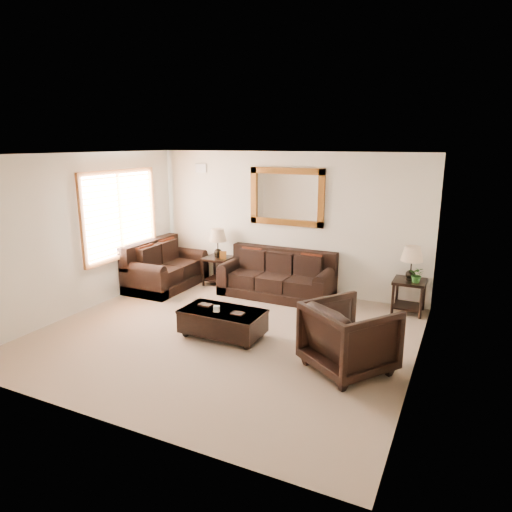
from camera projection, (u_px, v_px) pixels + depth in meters
The scene contains 11 objects.
room at pixel (223, 249), 6.65m from camera, with size 5.51×5.01×2.71m.
window at pixel (121, 215), 8.52m from camera, with size 0.07×1.96×1.66m.
mirror at pixel (287, 197), 8.69m from camera, with size 1.50×0.06×1.10m.
air_vent at pixel (201, 168), 9.38m from camera, with size 0.25×0.02×0.18m, color #999999.
sofa at pixel (278, 279), 8.72m from camera, with size 2.13×0.92×0.87m.
loveseat at pixel (164, 270), 9.25m from camera, with size 0.99×1.66×0.93m.
end_table_left at pixel (218, 248), 9.29m from camera, with size 0.53×0.53×1.17m.
end_table_right at pixel (411, 270), 7.72m from camera, with size 0.53×0.53×1.17m.
coffee_table at pixel (223, 320), 6.85m from camera, with size 1.25×0.68×0.53m.
armchair at pixel (349, 334), 5.79m from camera, with size 0.96×0.90×0.99m, color black.
potted_plant at pixel (417, 276), 7.60m from camera, with size 0.25×0.28×0.21m, color #24531C.
Camera 1 is at (3.22, -5.65, 2.86)m, focal length 32.00 mm.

